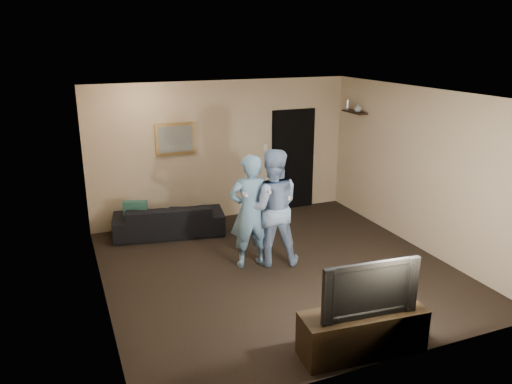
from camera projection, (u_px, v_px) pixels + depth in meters
name	position (u px, v px, depth m)	size (l,w,h in m)	color
ground	(277.00, 268.00, 7.52)	(5.00, 5.00, 0.00)	black
ceiling	(280.00, 94.00, 6.75)	(5.00, 5.00, 0.04)	silver
wall_back	(223.00, 151.00, 9.35)	(5.00, 0.04, 2.60)	tan
wall_front	(384.00, 253.00, 4.92)	(5.00, 0.04, 2.60)	tan
wall_left	(97.00, 208.00, 6.24)	(0.04, 5.00, 2.60)	tan
wall_right	(419.00, 169.00, 8.04)	(0.04, 5.00, 2.60)	tan
sofa	(169.00, 219.00, 8.76)	(1.90, 0.74, 0.56)	black
throw_pillow	(136.00, 212.00, 8.49)	(0.40, 0.13, 0.40)	#18483C
painting_frame	(175.00, 139.00, 8.91)	(0.72, 0.05, 0.57)	olive
painting_canvas	(176.00, 139.00, 8.89)	(0.62, 0.01, 0.47)	slate
doorway	(293.00, 160.00, 9.93)	(0.90, 0.06, 2.00)	black
light_switch	(265.00, 147.00, 9.63)	(0.08, 0.02, 0.12)	silver
wall_shelf	(355.00, 112.00, 9.38)	(0.20, 0.60, 0.03)	black
shelf_vase	(358.00, 108.00, 9.26)	(0.15, 0.15, 0.15)	#B4B5BA
shelf_figurine	(348.00, 105.00, 9.58)	(0.06, 0.06, 0.18)	silver
tv_console	(362.00, 332.00, 5.46)	(1.40, 0.45, 0.50)	black
television	(366.00, 286.00, 5.29)	(1.10, 0.14, 0.63)	black
wii_player_left	(250.00, 211.00, 7.39)	(0.67, 0.52, 1.73)	#6690B1
wii_player_right	(272.00, 207.00, 7.48)	(1.03, 0.90, 1.79)	#8CA6CC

